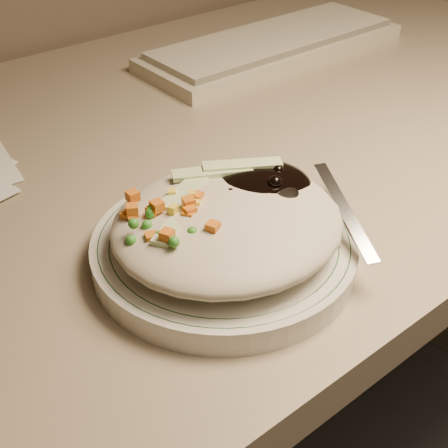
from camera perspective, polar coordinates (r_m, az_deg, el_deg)
desk at (r=0.83m, az=-3.34°, el=-4.46°), size 1.40×0.70×0.74m
plate at (r=0.52m, az=-0.00°, el=-2.34°), size 0.22×0.22×0.02m
plate_rim at (r=0.51m, az=-0.00°, el=-1.46°), size 0.21×0.21×0.00m
meal at (r=0.50m, az=0.44°, el=0.67°), size 0.21×0.19×0.05m
keyboard at (r=0.95m, az=4.56°, el=15.99°), size 0.41×0.15×0.03m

